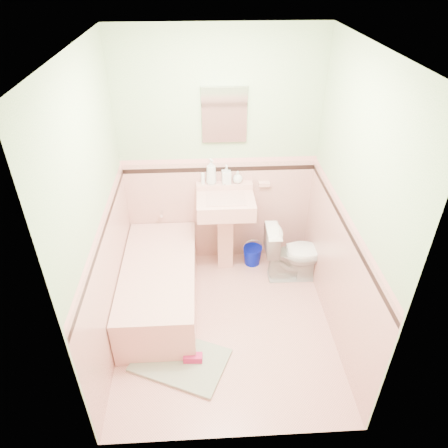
{
  "coord_description": "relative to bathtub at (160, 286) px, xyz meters",
  "views": [
    {
      "loc": [
        -0.17,
        -2.76,
        3.02
      ],
      "look_at": [
        0.0,
        0.25,
        1.0
      ],
      "focal_mm": 33.19,
      "sensor_mm": 36.0,
      "label": 1
    }
  ],
  "objects": [
    {
      "name": "floor",
      "position": [
        0.63,
        -0.33,
        -0.23
      ],
      "size": [
        2.2,
        2.2,
        0.0
      ],
      "primitive_type": "plane",
      "color": "#E8A498",
      "rests_on": "ground"
    },
    {
      "name": "ceiling",
      "position": [
        0.63,
        -0.33,
        2.27
      ],
      "size": [
        2.2,
        2.2,
        0.0
      ],
      "primitive_type": "plane",
      "rotation": [
        3.14,
        0.0,
        0.0
      ],
      "color": "white",
      "rests_on": "ground"
    },
    {
      "name": "wall_back",
      "position": [
        0.63,
        0.77,
        1.02
      ],
      "size": [
        2.5,
        0.0,
        2.5
      ],
      "primitive_type": "plane",
      "rotation": [
        1.57,
        0.0,
        0.0
      ],
      "color": "beige",
      "rests_on": "ground"
    },
    {
      "name": "wall_front",
      "position": [
        0.63,
        -1.43,
        1.02
      ],
      "size": [
        2.5,
        0.0,
        2.5
      ],
      "primitive_type": "plane",
      "rotation": [
        -1.57,
        0.0,
        0.0
      ],
      "color": "beige",
      "rests_on": "ground"
    },
    {
      "name": "wall_left",
      "position": [
        -0.37,
        -0.33,
        1.02
      ],
      "size": [
        0.0,
        2.5,
        2.5
      ],
      "primitive_type": "plane",
      "rotation": [
        1.57,
        0.0,
        1.57
      ],
      "color": "beige",
      "rests_on": "ground"
    },
    {
      "name": "wall_right",
      "position": [
        1.63,
        -0.33,
        1.02
      ],
      "size": [
        0.0,
        2.5,
        2.5
      ],
      "primitive_type": "plane",
      "rotation": [
        1.57,
        0.0,
        -1.57
      ],
      "color": "beige",
      "rests_on": "ground"
    },
    {
      "name": "wainscot_back",
      "position": [
        0.63,
        0.76,
        0.38
      ],
      "size": [
        2.0,
        0.0,
        2.0
      ],
      "primitive_type": "plane",
      "rotation": [
        1.57,
        0.0,
        0.0
      ],
      "color": "#EAA99D",
      "rests_on": "ground"
    },
    {
      "name": "wainscot_front",
      "position": [
        0.63,
        -1.42,
        0.38
      ],
      "size": [
        2.0,
        0.0,
        2.0
      ],
      "primitive_type": "plane",
      "rotation": [
        -1.57,
        0.0,
        0.0
      ],
      "color": "#EAA99D",
      "rests_on": "ground"
    },
    {
      "name": "wainscot_left",
      "position": [
        -0.36,
        -0.33,
        0.38
      ],
      "size": [
        0.0,
        2.2,
        2.2
      ],
      "primitive_type": "plane",
      "rotation": [
        1.57,
        0.0,
        1.57
      ],
      "color": "#EAA99D",
      "rests_on": "ground"
    },
    {
      "name": "wainscot_right",
      "position": [
        1.62,
        -0.33,
        0.38
      ],
      "size": [
        0.0,
        2.2,
        2.2
      ],
      "primitive_type": "plane",
      "rotation": [
        1.57,
        0.0,
        -1.57
      ],
      "color": "#EAA99D",
      "rests_on": "ground"
    },
    {
      "name": "accent_back",
      "position": [
        0.63,
        0.75,
        0.9
      ],
      "size": [
        2.0,
        0.0,
        2.0
      ],
      "primitive_type": "plane",
      "rotation": [
        1.57,
        0.0,
        0.0
      ],
      "color": "black",
      "rests_on": "ground"
    },
    {
      "name": "accent_front",
      "position": [
        0.63,
        -1.41,
        0.9
      ],
      "size": [
        2.0,
        0.0,
        2.0
      ],
      "primitive_type": "plane",
      "rotation": [
        -1.57,
        0.0,
        0.0
      ],
      "color": "black",
      "rests_on": "ground"
    },
    {
      "name": "accent_left",
      "position": [
        -0.35,
        -0.33,
        0.89
      ],
      "size": [
        0.0,
        2.2,
        2.2
      ],
      "primitive_type": "plane",
      "rotation": [
        1.57,
        0.0,
        1.57
      ],
      "color": "black",
      "rests_on": "ground"
    },
    {
      "name": "accent_right",
      "position": [
        1.61,
        -0.33,
        0.89
      ],
      "size": [
        0.0,
        2.2,
        2.2
      ],
      "primitive_type": "plane",
      "rotation": [
        1.57,
        0.0,
        -1.57
      ],
      "color": "black",
      "rests_on": "ground"
    },
    {
      "name": "cap_back",
      "position": [
        0.63,
        0.75,
        0.99
      ],
      "size": [
        2.0,
        0.0,
        2.0
      ],
      "primitive_type": "plane",
      "rotation": [
        1.57,
        0.0,
        0.0
      ],
      "color": "pink",
      "rests_on": "ground"
    },
    {
      "name": "cap_front",
      "position": [
        0.63,
        -1.41,
        0.99
      ],
      "size": [
        2.0,
        0.0,
        2.0
      ],
      "primitive_type": "plane",
      "rotation": [
        -1.57,
        0.0,
        0.0
      ],
      "color": "pink",
      "rests_on": "ground"
    },
    {
      "name": "cap_left",
      "position": [
        -0.35,
        -0.33,
        1.0
      ],
      "size": [
        0.0,
        2.2,
        2.2
      ],
      "primitive_type": "plane",
      "rotation": [
        1.57,
        0.0,
        1.57
      ],
      "color": "pink",
      "rests_on": "ground"
    },
    {
      "name": "cap_right",
      "position": [
        1.61,
        -0.33,
        1.0
      ],
      "size": [
        0.0,
        2.2,
        2.2
      ],
      "primitive_type": "plane",
      "rotation": [
        1.57,
        0.0,
        -1.57
      ],
      "color": "pink",
      "rests_on": "ground"
    },
    {
      "name": "bathtub",
      "position": [
        0.0,
        0.0,
        0.0
      ],
      "size": [
        0.7,
        1.5,
        0.45
      ],
      "primitive_type": "cube",
      "color": "#E3A195",
      "rests_on": "floor"
    },
    {
      "name": "tub_faucet",
      "position": [
        0.0,
        0.72,
        0.41
      ],
      "size": [
        0.04,
        0.12,
        0.04
      ],
      "primitive_type": "cylinder",
      "rotation": [
        1.57,
        0.0,
        0.0
      ],
      "color": "silver",
      "rests_on": "wall_back"
    },
    {
      "name": "sink",
      "position": [
        0.68,
        0.53,
        0.23
      ],
      "size": [
        0.59,
        0.48,
        0.92
      ],
      "primitive_type": null,
      "color": "#E3A195",
      "rests_on": "floor"
    },
    {
      "name": "sink_faucet",
      "position": [
        0.68,
        0.67,
        0.72
      ],
      "size": [
        0.02,
        0.02,
        0.1
      ],
      "primitive_type": "cylinder",
      "color": "silver",
      "rests_on": "sink"
    },
    {
      "name": "medicine_cabinet",
      "position": [
        0.68,
        0.74,
        1.47
      ],
      "size": [
        0.43,
        0.04,
        0.54
      ],
      "primitive_type": "cube",
      "color": "white",
      "rests_on": "wall_back"
    },
    {
      "name": "soap_dish",
      "position": [
        1.1,
        0.73,
        0.72
      ],
      "size": [
        0.12,
        0.07,
        0.04
      ],
      "primitive_type": "cube",
      "color": "#E3A195",
      "rests_on": "wall_back"
    },
    {
      "name": "soap_bottle_left",
      "position": [
        0.54,
        0.71,
        0.89
      ],
      "size": [
        0.14,
        0.14,
        0.27
      ],
      "primitive_type": "imported",
      "rotation": [
        0.0,
        0.0,
        0.44
      ],
      "color": "#B2B2B2",
      "rests_on": "sink"
    },
    {
      "name": "soap_bottle_mid",
      "position": [
        0.7,
        0.71,
        0.86
      ],
      "size": [
        0.1,
        0.1,
        0.2
      ],
      "primitive_type": "imported",
      "rotation": [
        0.0,
        0.0,
        0.08
      ],
      "color": "#B2B2B2",
      "rests_on": "sink"
    },
    {
      "name": "soap_bottle_right",
      "position": [
        0.82,
        0.71,
        0.82
      ],
      "size": [
        0.1,
        0.1,
        0.13
      ],
      "primitive_type": "imported",
      "rotation": [
        0.0,
        0.0,
        0.01
      ],
      "color": "#B2B2B2",
      "rests_on": "sink"
    },
    {
      "name": "tube",
      "position": [
        0.46,
        0.71,
        0.82
      ],
      "size": [
        0.05,
        0.05,
        0.12
      ],
      "primitive_type": "cylinder",
      "rotation": [
        0.0,
        0.0,
        0.38
      ],
      "color": "white",
      "rests_on": "sink"
    },
    {
      "name": "toilet",
      "position": [
        1.4,
        0.34,
        0.1
      ],
      "size": [
        0.63,
        0.36,
        0.64
      ],
      "primitive_type": "imported",
      "rotation": [
        0.0,
        0.0,
        1.56
      ],
      "color": "white",
      "rests_on": "floor"
    },
    {
      "name": "bucket",
      "position": [
        0.99,
        0.59,
        -0.12
      ],
      "size": [
        0.27,
        0.27,
        0.21
      ],
      "primitive_type": null,
      "rotation": [
        0.0,
        0.0,
        0.29
      ],
      "color": "#000CAB",
      "rests_on": "floor"
    },
    {
      "name": "bath_mat",
      "position": [
        0.21,
        -0.73,
        -0.21
      ],
      "size": [
        0.92,
        0.79,
        0.03
      ],
      "primitive_type": "cube",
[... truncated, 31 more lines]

